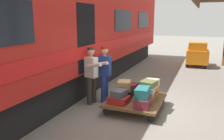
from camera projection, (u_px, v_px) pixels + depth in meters
name	position (u px, v px, depth m)	size (l,w,h in m)	color
ground_plane	(152.00, 110.00, 6.59)	(60.00, 60.00, 0.00)	gray
train_car	(45.00, 33.00, 7.43)	(3.03, 19.16, 4.00)	#B21E19
luggage_cart	(136.00, 100.00, 6.58)	(1.47, 1.73, 0.30)	brown
suitcase_burgundy_valise	(143.00, 102.00, 6.00)	(0.37, 0.64, 0.24)	maroon
suitcase_orange_carryall	(151.00, 91.00, 6.85)	(0.36, 0.46, 0.28)	#CC6B23
suitcase_black_hardshell	(125.00, 94.00, 6.67)	(0.44, 0.45, 0.23)	black
suitcase_maroon_trunk	(130.00, 88.00, 7.09)	(0.43, 0.44, 0.29)	maroon
suitcase_brown_leather	(147.00, 97.00, 6.43)	(0.42, 0.61, 0.20)	brown
suitcase_red_plastic	(119.00, 100.00, 6.24)	(0.51, 0.45, 0.18)	#AD231E
suitcase_tan_vintage	(124.00, 85.00, 6.63)	(0.36, 0.44, 0.25)	tan
suitcase_gray_aluminum	(148.00, 90.00, 6.42)	(0.34, 0.53, 0.19)	#9EA0A5
suitcase_slate_roller	(119.00, 93.00, 6.19)	(0.33, 0.40, 0.18)	#4C515B
suitcase_olive_duffel	(148.00, 84.00, 6.40)	(0.39, 0.42, 0.15)	brown
suitcase_cream_canvas	(151.00, 83.00, 6.80)	(0.39, 0.47, 0.19)	beige
suitcase_teal_softside	(142.00, 93.00, 5.94)	(0.32, 0.53, 0.25)	#1E666B
porter_in_overalls	(104.00, 72.00, 7.08)	(0.68, 0.45, 1.70)	navy
porter_by_door	(92.00, 74.00, 6.88)	(0.72, 0.53, 1.70)	#332D28
baggage_tug	(197.00, 55.00, 12.53)	(1.20, 1.76, 1.30)	orange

